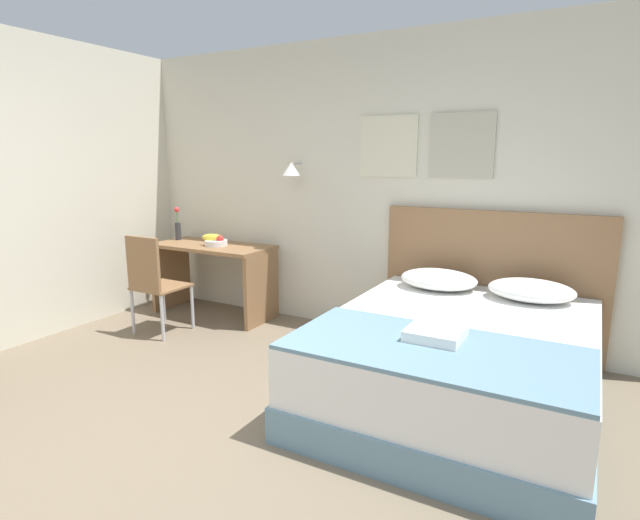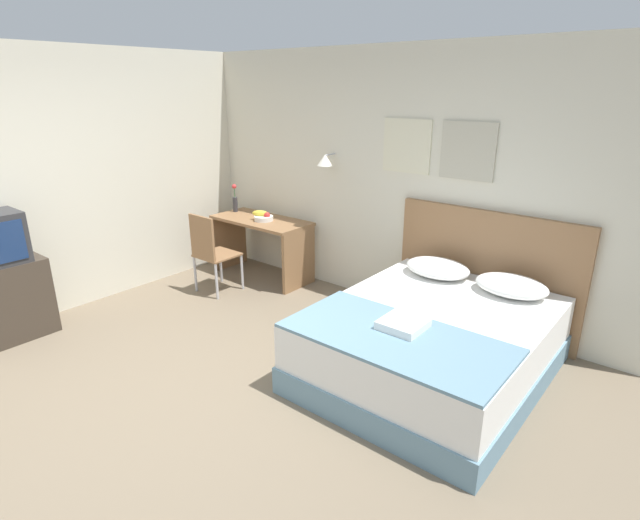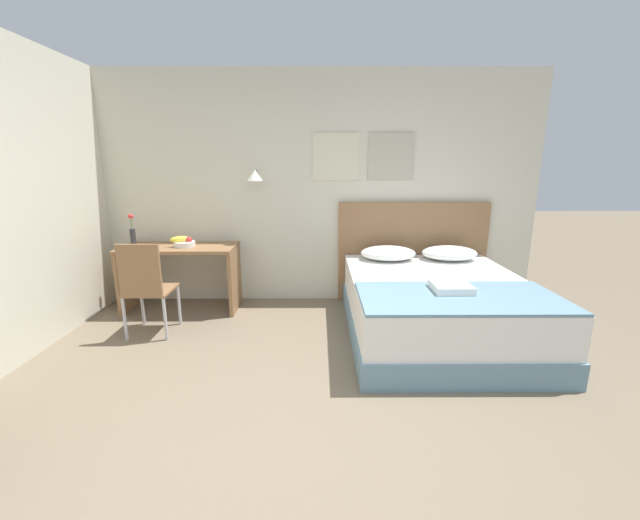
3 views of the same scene
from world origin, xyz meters
The scene contains 13 objects.
ground_plane centered at (0.00, 0.00, 0.00)m, with size 24.00×24.00×0.00m, color #756651.
wall_back centered at (0.01, 2.69, 1.33)m, with size 5.42×0.31×2.65m.
bed centered at (1.28, 1.59, 0.28)m, with size 1.65×2.01×0.57m.
headboard centered at (1.28, 2.63, 0.59)m, with size 1.77×0.06×1.19m.
pillow_left centered at (0.93, 2.33, 0.65)m, with size 0.61×0.45×0.15m.
pillow_right centered at (1.62, 2.33, 0.65)m, with size 0.61×0.45×0.15m.
throw_blanket centered at (1.28, 1.01, 0.59)m, with size 1.60×0.81×0.02m.
folded_towel_near_foot centered at (1.25, 1.15, 0.63)m, with size 0.31×0.30×0.06m.
desk centered at (-1.40, 2.31, 0.52)m, with size 1.24×0.58×0.74m.
desk_chair centered at (-1.47, 1.57, 0.53)m, with size 0.42×0.42×0.93m.
fruit_bowl centered at (-1.33, 2.28, 0.78)m, with size 0.27×0.22×0.12m.
flower_vase centered at (-1.92, 2.37, 0.88)m, with size 0.06×0.06×0.35m.
tv_stand centered at (-2.09, -0.31, 0.37)m, with size 0.41×0.70×0.74m.
Camera 2 is at (2.84, -1.76, 2.27)m, focal length 28.00 mm.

